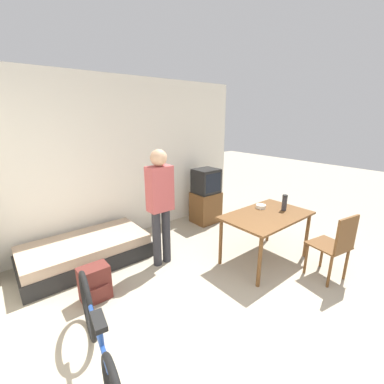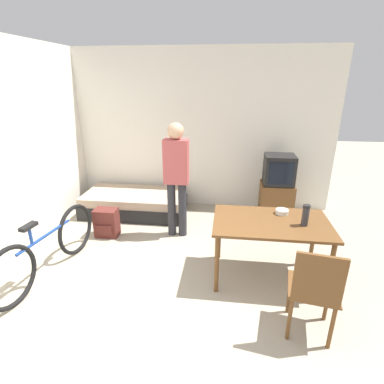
{
  "view_description": "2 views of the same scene",
  "coord_description": "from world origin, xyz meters",
  "px_view_note": "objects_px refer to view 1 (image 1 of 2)",
  "views": [
    {
      "loc": [
        -1.78,
        -0.65,
        2.08
      ],
      "look_at": [
        0.29,
        1.9,
        1.1
      ],
      "focal_mm": 24.0,
      "sensor_mm": 36.0,
      "label": 1
    },
    {
      "loc": [
        0.69,
        -1.74,
        2.21
      ],
      "look_at": [
        0.26,
        1.75,
        0.87
      ],
      "focal_mm": 28.0,
      "sensor_mm": 36.0,
      "label": 2
    }
  ],
  "objects_px": {
    "tv": "(206,197)",
    "thermos_flask": "(285,202)",
    "daybed": "(86,252)",
    "bicycle": "(99,346)",
    "person_standing": "(160,200)",
    "wooden_chair": "(336,244)",
    "dining_table": "(267,220)",
    "backpack": "(95,283)",
    "mate_bowl": "(261,206)"
  },
  "relations": [
    {
      "from": "tv",
      "to": "daybed",
      "type": "bearing_deg",
      "value": -178.69
    },
    {
      "from": "dining_table",
      "to": "person_standing",
      "type": "bearing_deg",
      "value": 143.79
    },
    {
      "from": "bicycle",
      "to": "mate_bowl",
      "type": "bearing_deg",
      "value": 10.32
    },
    {
      "from": "backpack",
      "to": "bicycle",
      "type": "bearing_deg",
      "value": -106.75
    },
    {
      "from": "daybed",
      "to": "tv",
      "type": "relative_size",
      "value": 1.58
    },
    {
      "from": "wooden_chair",
      "to": "bicycle",
      "type": "bearing_deg",
      "value": 168.45
    },
    {
      "from": "tv",
      "to": "person_standing",
      "type": "height_order",
      "value": "person_standing"
    },
    {
      "from": "dining_table",
      "to": "wooden_chair",
      "type": "distance_m",
      "value": 0.91
    },
    {
      "from": "person_standing",
      "to": "tv",
      "type": "bearing_deg",
      "value": 25.89
    },
    {
      "from": "wooden_chair",
      "to": "backpack",
      "type": "bearing_deg",
      "value": 147.98
    },
    {
      "from": "wooden_chair",
      "to": "person_standing",
      "type": "xyz_separation_m",
      "value": [
        -1.49,
        1.74,
        0.45
      ]
    },
    {
      "from": "dining_table",
      "to": "wooden_chair",
      "type": "relative_size",
      "value": 1.38
    },
    {
      "from": "wooden_chair",
      "to": "backpack",
      "type": "distance_m",
      "value": 2.99
    },
    {
      "from": "wooden_chair",
      "to": "mate_bowl",
      "type": "bearing_deg",
      "value": 97.07
    },
    {
      "from": "thermos_flask",
      "to": "backpack",
      "type": "relative_size",
      "value": 0.56
    },
    {
      "from": "backpack",
      "to": "daybed",
      "type": "bearing_deg",
      "value": 79.09
    },
    {
      "from": "tv",
      "to": "bicycle",
      "type": "xyz_separation_m",
      "value": [
        -2.85,
        -1.9,
        -0.18
      ]
    },
    {
      "from": "dining_table",
      "to": "person_standing",
      "type": "xyz_separation_m",
      "value": [
        -1.22,
        0.89,
        0.32
      ]
    },
    {
      "from": "person_standing",
      "to": "mate_bowl",
      "type": "height_order",
      "value": "person_standing"
    },
    {
      "from": "bicycle",
      "to": "backpack",
      "type": "distance_m",
      "value": 1.05
    },
    {
      "from": "tv",
      "to": "dining_table",
      "type": "relative_size",
      "value": 0.85
    },
    {
      "from": "bicycle",
      "to": "daybed",
      "type": "bearing_deg",
      "value": 75.9
    },
    {
      "from": "dining_table",
      "to": "bicycle",
      "type": "xyz_separation_m",
      "value": [
        -2.55,
        -0.28,
        -0.3
      ]
    },
    {
      "from": "dining_table",
      "to": "thermos_flask",
      "type": "height_order",
      "value": "thermos_flask"
    },
    {
      "from": "daybed",
      "to": "mate_bowl",
      "type": "bearing_deg",
      "value": -31.44
    },
    {
      "from": "dining_table",
      "to": "thermos_flask",
      "type": "xyz_separation_m",
      "value": [
        0.34,
        -0.06,
        0.21
      ]
    },
    {
      "from": "thermos_flask",
      "to": "mate_bowl",
      "type": "relative_size",
      "value": 1.61
    },
    {
      "from": "wooden_chair",
      "to": "person_standing",
      "type": "height_order",
      "value": "person_standing"
    },
    {
      "from": "tv",
      "to": "thermos_flask",
      "type": "height_order",
      "value": "tv"
    },
    {
      "from": "bicycle",
      "to": "person_standing",
      "type": "relative_size",
      "value": 1.03
    },
    {
      "from": "wooden_chair",
      "to": "person_standing",
      "type": "relative_size",
      "value": 0.55
    },
    {
      "from": "daybed",
      "to": "bicycle",
      "type": "height_order",
      "value": "bicycle"
    },
    {
      "from": "person_standing",
      "to": "daybed",
      "type": "bearing_deg",
      "value": 141.75
    },
    {
      "from": "dining_table",
      "to": "bicycle",
      "type": "bearing_deg",
      "value": -173.79
    },
    {
      "from": "wooden_chair",
      "to": "thermos_flask",
      "type": "height_order",
      "value": "thermos_flask"
    },
    {
      "from": "backpack",
      "to": "mate_bowl",
      "type": "bearing_deg",
      "value": -12.06
    },
    {
      "from": "dining_table",
      "to": "mate_bowl",
      "type": "distance_m",
      "value": 0.28
    },
    {
      "from": "dining_table",
      "to": "backpack",
      "type": "bearing_deg",
      "value": 162.15
    },
    {
      "from": "tv",
      "to": "mate_bowl",
      "type": "xyz_separation_m",
      "value": [
        -0.16,
        -1.41,
        0.23
      ]
    },
    {
      "from": "wooden_chair",
      "to": "person_standing",
      "type": "bearing_deg",
      "value": 130.53
    },
    {
      "from": "daybed",
      "to": "backpack",
      "type": "relative_size",
      "value": 4.06
    },
    {
      "from": "mate_bowl",
      "to": "tv",
      "type": "bearing_deg",
      "value": 83.49
    },
    {
      "from": "wooden_chair",
      "to": "thermos_flask",
      "type": "bearing_deg",
      "value": 85.7
    },
    {
      "from": "tv",
      "to": "wooden_chair",
      "type": "bearing_deg",
      "value": -90.68
    },
    {
      "from": "tv",
      "to": "thermos_flask",
      "type": "xyz_separation_m",
      "value": [
        0.03,
        -1.68,
        0.34
      ]
    },
    {
      "from": "dining_table",
      "to": "thermos_flask",
      "type": "relative_size",
      "value": 5.38
    },
    {
      "from": "thermos_flask",
      "to": "backpack",
      "type": "xyz_separation_m",
      "value": [
        -2.58,
        0.78,
        -0.65
      ]
    },
    {
      "from": "bicycle",
      "to": "backpack",
      "type": "bearing_deg",
      "value": 73.25
    },
    {
      "from": "daybed",
      "to": "wooden_chair",
      "type": "height_order",
      "value": "wooden_chair"
    },
    {
      "from": "daybed",
      "to": "bicycle",
      "type": "xyz_separation_m",
      "value": [
        -0.46,
        -1.85,
        0.16
      ]
    }
  ]
}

